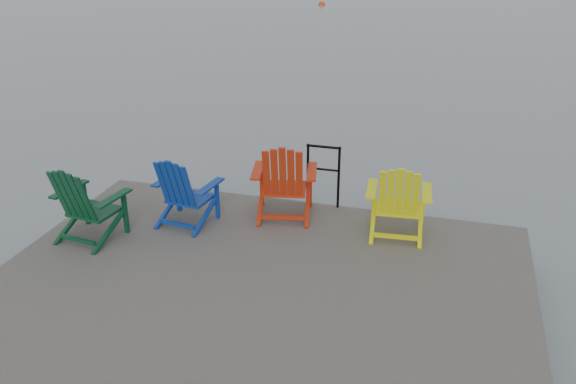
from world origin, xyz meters
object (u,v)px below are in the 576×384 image
(chair_green, at_px, (85,202))
(chair_blue, at_px, (184,190))
(buoy_b, at_px, (322,5))
(handrail, at_px, (323,170))
(chair_red, at_px, (284,180))
(chair_yellow, at_px, (399,199))

(chair_green, distance_m, chair_blue, 1.23)
(chair_green, xyz_separation_m, buoy_b, (-3.43, 28.07, -1.01))
(buoy_b, bearing_deg, chair_green, -83.02)
(handrail, xyz_separation_m, chair_blue, (-1.62, -1.05, -0.05))
(chair_blue, distance_m, chair_red, 1.32)
(chair_yellow, bearing_deg, chair_green, -167.65)
(buoy_b, bearing_deg, chair_blue, -80.81)
(chair_blue, xyz_separation_m, chair_yellow, (2.72, 0.43, 0.02))
(handrail, bearing_deg, chair_green, -145.74)
(handrail, distance_m, buoy_b, 27.00)
(handrail, relative_size, chair_yellow, 0.89)
(handrail, height_order, chair_yellow, chair_yellow)
(chair_red, relative_size, buoy_b, 2.86)
(chair_yellow, bearing_deg, chair_red, 170.02)
(chair_red, bearing_deg, chair_green, -161.43)
(handrail, height_order, chair_blue, chair_blue)
(chair_green, xyz_separation_m, chair_blue, (0.99, 0.72, -0.02))
(chair_red, bearing_deg, handrail, 37.17)
(chair_blue, height_order, chair_red, chair_red)
(chair_green, bearing_deg, chair_red, 38.39)
(handrail, xyz_separation_m, chair_red, (-0.42, -0.49, 0.00))
(chair_yellow, bearing_deg, buoy_b, 100.04)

